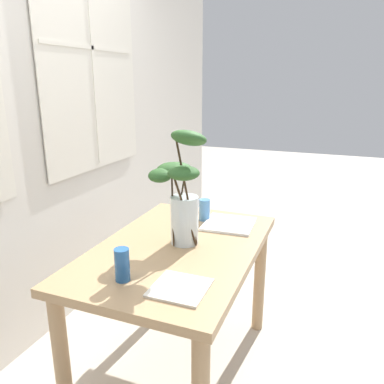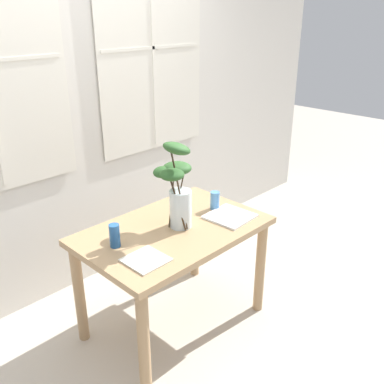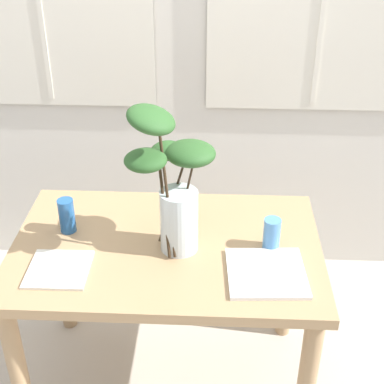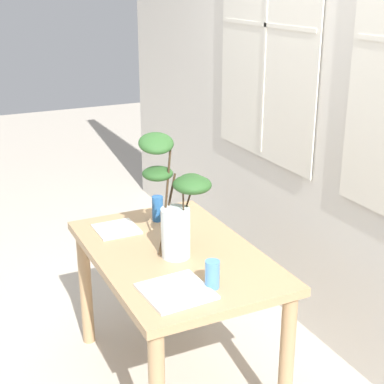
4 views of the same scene
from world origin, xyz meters
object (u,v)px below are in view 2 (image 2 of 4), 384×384
object	(u,v)px
vase_with_branches	(177,188)
drinking_glass_blue_right	(215,200)
drinking_glass_blue_left	(115,236)
plate_square_right	(230,216)
plate_square_left	(146,260)
dining_table	(173,244)

from	to	relation	value
vase_with_branches	drinking_glass_blue_right	bearing A→B (deg)	1.80
drinking_glass_blue_left	drinking_glass_blue_right	xyz separation A→B (m)	(0.79, -0.07, -0.01)
drinking_glass_blue_left	plate_square_right	bearing A→B (deg)	-17.09
vase_with_branches	plate_square_left	world-z (taller)	vase_with_branches
drinking_glass_blue_left	dining_table	bearing A→B (deg)	-10.79
dining_table	drinking_glass_blue_left	size ratio (longest dim) A/B	8.38
drinking_glass_blue_left	plate_square_left	size ratio (longest dim) A/B	0.65
drinking_glass_blue_left	plate_square_left	world-z (taller)	drinking_glass_blue_left
vase_with_branches	dining_table	bearing A→B (deg)	164.73
dining_table	drinking_glass_blue_right	size ratio (longest dim) A/B	9.34
vase_with_branches	plate_square_right	world-z (taller)	vase_with_branches
dining_table	plate_square_left	size ratio (longest dim) A/B	5.43
drinking_glass_blue_right	plate_square_right	xyz separation A→B (m)	(-0.03, -0.16, -0.06)
dining_table	drinking_glass_blue_right	bearing A→B (deg)	0.37
plate_square_left	plate_square_right	world-z (taller)	plate_square_right
plate_square_left	drinking_glass_blue_right	bearing A→B (deg)	12.91
drinking_glass_blue_left	plate_square_left	xyz separation A→B (m)	(0.02, -0.25, -0.07)
plate_square_left	plate_square_right	distance (m)	0.74
vase_with_branches	drinking_glass_blue_left	world-z (taller)	vase_with_branches
vase_with_branches	drinking_glass_blue_right	size ratio (longest dim) A/B	4.87
drinking_glass_blue_left	drinking_glass_blue_right	world-z (taller)	drinking_glass_blue_left
plate_square_left	drinking_glass_blue_left	bearing A→B (deg)	95.43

